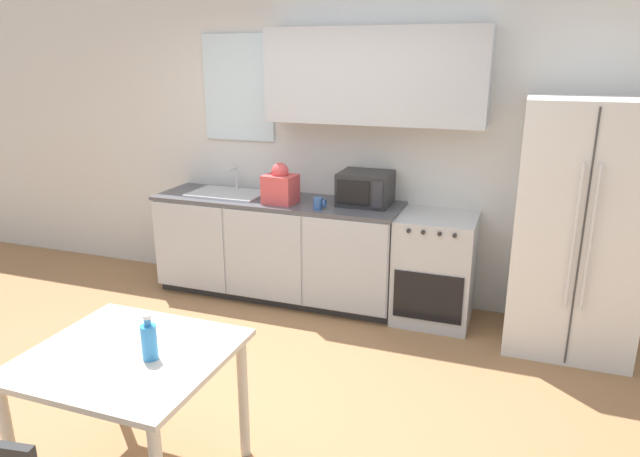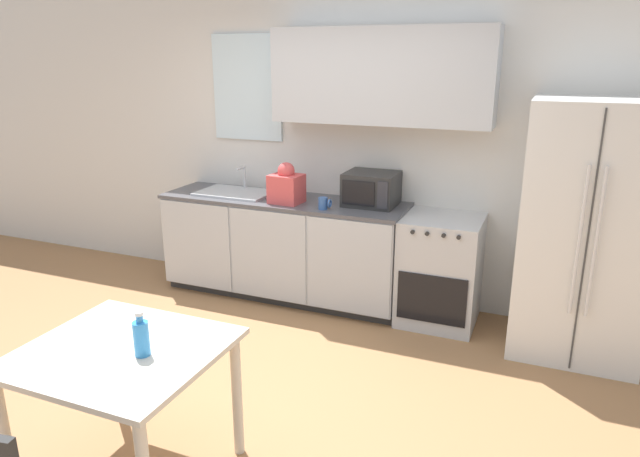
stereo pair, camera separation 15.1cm
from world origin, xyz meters
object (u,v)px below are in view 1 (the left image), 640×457
Objects in this scene: oven_range at (435,269)px; coffee_mug at (319,203)px; refrigerator at (578,228)px; drink_bottle at (149,341)px; microwave at (365,188)px; dining_table at (130,374)px.

coffee_mug reaches higher than oven_range.
refrigerator is 3.11m from drink_bottle.
coffee_mug is at bearing 89.48° from drink_bottle.
dining_table is (-0.47, -2.54, -0.42)m from microwave.
microwave is at bearing 82.55° from drink_bottle.
dining_table is 4.17× the size of drink_bottle.
dining_table is at bearing -114.13° from oven_range.
dining_table is 0.25m from drink_bottle.
oven_range is 1.10m from coffee_mug.
dining_table is at bearing -100.54° from microwave.
drink_bottle reaches higher than dining_table.
coffee_mug is 0.11× the size of dining_table.
dining_table is (-0.16, -2.25, -0.33)m from coffee_mug.
oven_range is 3.93× the size of drink_bottle.
refrigerator is 8.17× the size of drink_bottle.
coffee_mug is at bearing 85.93° from dining_table.
drink_bottle is at bearing -97.45° from microwave.
refrigerator is at bearing -5.57° from microwave.
dining_table is at bearing 177.09° from drink_bottle.
microwave is 2.58m from drink_bottle.
microwave is 4.01× the size of coffee_mug.
dining_table is (-1.10, -2.46, 0.19)m from oven_range.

